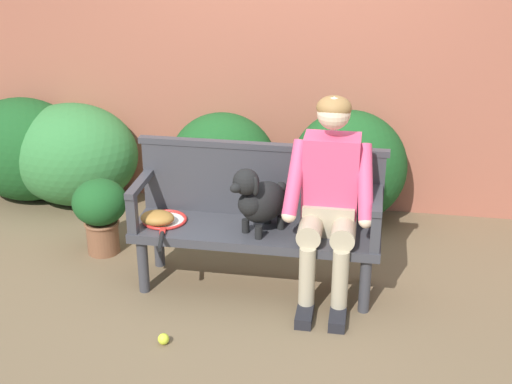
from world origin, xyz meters
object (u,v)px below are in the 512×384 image
object	(u,v)px
garden_bench	(256,236)
tennis_ball	(164,339)
dog_on_bench	(259,199)
tennis_racket	(164,222)
baseball_glove	(157,218)
potted_plant	(100,209)
person_seated	(330,193)

from	to	relation	value
garden_bench	tennis_ball	size ratio (longest dim) A/B	23.85
dog_on_bench	tennis_ball	distance (m)	1.01
dog_on_bench	tennis_racket	world-z (taller)	dog_on_bench
baseball_glove	tennis_ball	distance (m)	0.83
dog_on_bench	potted_plant	distance (m)	1.28
garden_bench	dog_on_bench	world-z (taller)	dog_on_bench
person_seated	tennis_racket	xyz separation A→B (m)	(-1.05, -0.02, -0.27)
baseball_glove	potted_plant	size ratio (longest dim) A/B	0.40
garden_bench	tennis_racket	xyz separation A→B (m)	(-0.60, -0.03, 0.07)
tennis_racket	potted_plant	xyz separation A→B (m)	(-0.57, 0.32, -0.11)
garden_bench	tennis_ball	xyz separation A→B (m)	(-0.42, -0.72, -0.34)
person_seated	tennis_ball	distance (m)	1.31
garden_bench	person_seated	bearing A→B (deg)	-0.88
baseball_glove	person_seated	bearing A→B (deg)	1.02
garden_bench	tennis_ball	distance (m)	0.90
garden_bench	tennis_ball	world-z (taller)	garden_bench
garden_bench	dog_on_bench	xyz separation A→B (m)	(0.03, -0.06, 0.29)
person_seated	baseball_glove	world-z (taller)	person_seated
person_seated	dog_on_bench	xyz separation A→B (m)	(-0.43, -0.05, -0.05)
tennis_racket	tennis_ball	bearing A→B (deg)	-75.63
potted_plant	dog_on_bench	bearing A→B (deg)	-16.39
tennis_ball	potted_plant	bearing A→B (deg)	126.32
dog_on_bench	garden_bench	bearing A→B (deg)	116.03
baseball_glove	tennis_ball	xyz separation A→B (m)	(0.21, -0.66, -0.44)
dog_on_bench	tennis_racket	distance (m)	0.66
tennis_racket	baseball_glove	bearing A→B (deg)	-148.10
garden_bench	potted_plant	size ratio (longest dim) A/B	2.83
person_seated	baseball_glove	distance (m)	1.11
garden_bench	baseball_glove	world-z (taller)	baseball_glove
person_seated	potted_plant	xyz separation A→B (m)	(-1.62, 0.30, -0.37)
dog_on_bench	potted_plant	bearing A→B (deg)	163.61
dog_on_bench	tennis_ball	bearing A→B (deg)	-124.06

